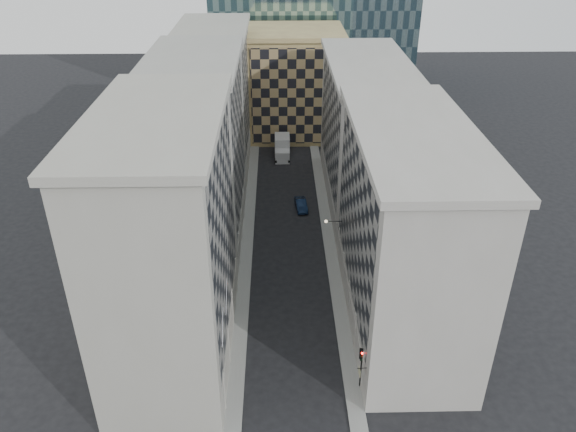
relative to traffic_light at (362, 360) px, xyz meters
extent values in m
cube|color=gray|center=(-11.15, 25.05, -3.14)|extent=(1.50, 100.00, 0.15)
cube|color=gray|center=(-0.65, 25.05, -3.14)|extent=(1.50, 100.00, 0.15)
cube|color=#A39F92|center=(-16.90, 6.05, 8.29)|extent=(10.00, 22.00, 23.00)
cube|color=gray|center=(-12.02, 6.05, 9.79)|extent=(0.25, 19.36, 18.00)
cube|color=#A39F92|center=(-12.10, 6.05, -1.61)|extent=(0.45, 21.12, 3.20)
cube|color=#A39F92|center=(-16.90, 6.05, 20.14)|extent=(10.80, 22.80, 0.70)
cylinder|color=#A39F92|center=(-12.25, -2.20, -1.01)|extent=(0.90, 0.90, 4.40)
cylinder|color=#A39F92|center=(-12.25, 3.30, -1.01)|extent=(0.90, 0.90, 4.40)
cylinder|color=#A39F92|center=(-12.25, 8.80, -1.01)|extent=(0.90, 0.90, 4.40)
cylinder|color=#A39F92|center=(-12.25, 14.30, -1.01)|extent=(0.90, 0.90, 4.40)
cube|color=#9A998F|center=(-16.90, 28.05, 7.79)|extent=(10.00, 22.00, 22.00)
cube|color=gray|center=(-12.02, 28.05, 9.29)|extent=(0.25, 19.36, 17.00)
cube|color=#9A998F|center=(-12.10, 28.05, -1.61)|extent=(0.45, 21.12, 3.20)
cube|color=#9A998F|center=(-16.90, 28.05, 19.14)|extent=(10.80, 22.80, 0.70)
cylinder|color=#9A998F|center=(-12.25, 19.80, -1.01)|extent=(0.90, 0.90, 4.40)
cylinder|color=#9A998F|center=(-12.25, 25.30, -1.01)|extent=(0.90, 0.90, 4.40)
cylinder|color=#9A998F|center=(-12.25, 30.80, -1.01)|extent=(0.90, 0.90, 4.40)
cylinder|color=#9A998F|center=(-12.25, 36.30, -1.01)|extent=(0.90, 0.90, 4.40)
cube|color=#A39F92|center=(-16.90, 50.05, 7.29)|extent=(10.00, 22.00, 21.00)
cube|color=gray|center=(-12.02, 50.05, 8.79)|extent=(0.25, 19.36, 16.00)
cube|color=#A39F92|center=(-12.10, 50.05, -1.61)|extent=(0.45, 21.12, 3.20)
cube|color=#A39F92|center=(-16.90, 50.05, 18.14)|extent=(10.80, 22.80, 0.70)
cylinder|color=#A39F92|center=(-12.25, 41.80, -1.01)|extent=(0.90, 0.90, 4.40)
cylinder|color=#A39F92|center=(-12.25, 47.30, -1.01)|extent=(0.90, 0.90, 4.40)
cylinder|color=#A39F92|center=(-12.25, 52.80, -1.01)|extent=(0.90, 0.90, 4.40)
cylinder|color=#A39F92|center=(-12.25, 58.30, -1.01)|extent=(0.90, 0.90, 4.40)
cube|color=#A5A097|center=(5.10, 10.05, 6.79)|extent=(10.00, 26.00, 20.00)
cube|color=gray|center=(0.22, 10.05, 8.29)|extent=(0.25, 22.88, 15.00)
cube|color=#A5A097|center=(0.30, 10.05, -1.61)|extent=(0.45, 24.96, 3.20)
cube|color=#A5A097|center=(5.10, 10.05, 17.14)|extent=(10.80, 26.80, 0.70)
cylinder|color=#A5A097|center=(0.45, -0.35, -1.01)|extent=(0.90, 0.90, 4.40)
cylinder|color=#A5A097|center=(0.45, 4.85, -1.01)|extent=(0.90, 0.90, 4.40)
cylinder|color=#A5A097|center=(0.45, 10.05, -1.01)|extent=(0.90, 0.90, 4.40)
cylinder|color=#A5A097|center=(0.45, 15.25, -1.01)|extent=(0.90, 0.90, 4.40)
cylinder|color=#A5A097|center=(0.45, 20.45, -1.01)|extent=(0.90, 0.90, 4.40)
cube|color=#A5A097|center=(5.10, 37.05, 6.29)|extent=(10.00, 28.00, 19.00)
cube|color=gray|center=(0.22, 37.05, 7.79)|extent=(0.25, 24.64, 14.00)
cube|color=#A5A097|center=(0.30, 37.05, -1.61)|extent=(0.45, 26.88, 3.20)
cube|color=#A5A097|center=(5.10, 37.05, 16.14)|extent=(10.80, 28.80, 0.70)
cube|color=tan|center=(-3.90, 63.05, 5.79)|extent=(16.00, 14.00, 18.00)
cube|color=tan|center=(-3.90, 55.95, 5.79)|extent=(15.20, 0.25, 16.50)
cube|color=tan|center=(-3.90, 63.05, 15.19)|extent=(16.80, 14.80, 0.80)
cube|color=#2B2621|center=(-5.90, 77.05, 10.79)|extent=(6.00, 6.00, 28.00)
cylinder|color=gray|center=(-11.80, -0.95, 4.79)|extent=(0.10, 2.33, 2.33)
cylinder|color=gray|center=(-11.80, 3.05, 4.79)|extent=(0.10, 2.33, 2.33)
cylinder|color=black|center=(-0.80, 19.05, 2.99)|extent=(1.80, 0.08, 0.08)
sphere|color=#FFE5B2|center=(-1.70, 19.05, 2.99)|extent=(0.36, 0.36, 0.36)
cylinder|color=black|center=(0.00, 0.00, -1.50)|extent=(0.14, 0.14, 3.12)
cube|color=black|center=(0.00, 0.00, 0.60)|extent=(0.38, 0.34, 1.07)
cube|color=black|center=(0.04, 0.17, 0.60)|extent=(0.53, 0.16, 1.22)
sphere|color=#FF0C07|center=(-0.04, -0.16, 0.96)|extent=(0.20, 0.20, 0.20)
sphere|color=#331E05|center=(-0.04, -0.16, 0.60)|extent=(0.20, 0.20, 0.20)
sphere|color=black|center=(-0.04, -0.16, 0.24)|extent=(0.20, 0.20, 0.20)
cube|color=silver|center=(-6.34, 49.85, -2.23)|extent=(2.40, 2.62, 1.96)
cube|color=silver|center=(-6.33, 52.68, -1.52)|extent=(2.51, 3.92, 3.37)
cylinder|color=black|center=(-7.43, 48.98, -2.72)|extent=(0.33, 0.98, 0.98)
cylinder|color=black|center=(-5.25, 48.98, -2.72)|extent=(0.33, 0.98, 0.98)
cylinder|color=black|center=(-7.42, 53.98, -2.72)|extent=(0.33, 0.98, 0.98)
cylinder|color=black|center=(-5.24, 53.98, -2.72)|extent=(0.33, 0.98, 0.98)
imported|color=#0F1D37|center=(-3.91, 33.28, -2.52)|extent=(1.88, 4.32, 1.38)
cylinder|color=black|center=(-0.30, -1.95, 1.00)|extent=(0.81, 0.11, 0.06)
cube|color=#BBB689|center=(-0.50, -1.95, 0.59)|extent=(0.10, 0.71, 0.71)
camera|label=1|loc=(-7.21, -36.18, 35.19)|focal=35.00mm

